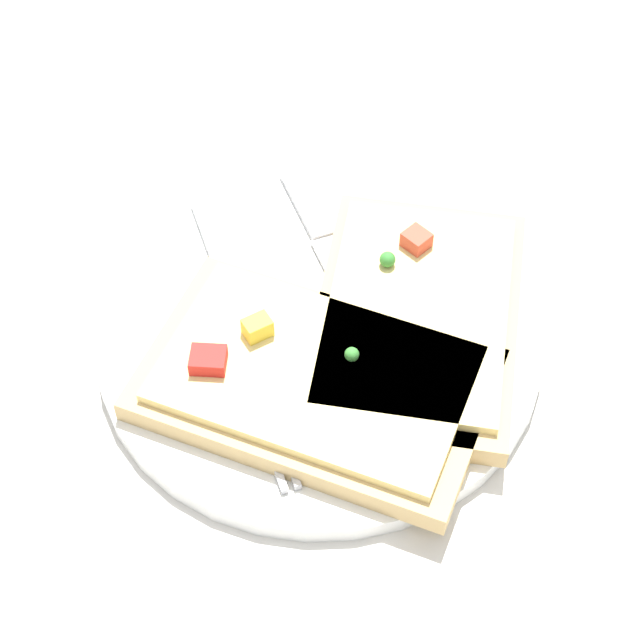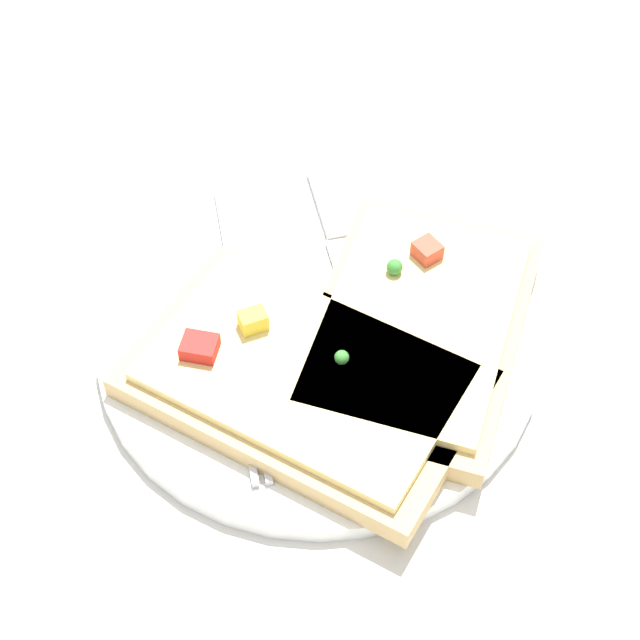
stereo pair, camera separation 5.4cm
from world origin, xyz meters
The scene contains 7 objects.
ground_plane centered at (0.00, 0.00, 0.00)m, with size 4.00×4.00×0.00m, color beige.
plate centered at (0.00, 0.00, 0.01)m, with size 0.26×0.26×0.01m.
fork centered at (0.04, 0.00, 0.01)m, with size 0.06×0.23×0.01m.
knife centered at (-0.02, -0.06, 0.01)m, with size 0.06×0.19×0.01m.
pizza_slice_main centered at (0.01, 0.04, 0.02)m, with size 0.22×0.19×0.03m.
pizza_slice_corner centered at (-0.06, 0.00, 0.02)m, with size 0.16×0.20×0.03m.
crumb_scatter centered at (-0.01, 0.05, 0.02)m, with size 0.06×0.10×0.01m.
Camera 2 is at (0.00, 0.38, 0.50)m, focal length 60.00 mm.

